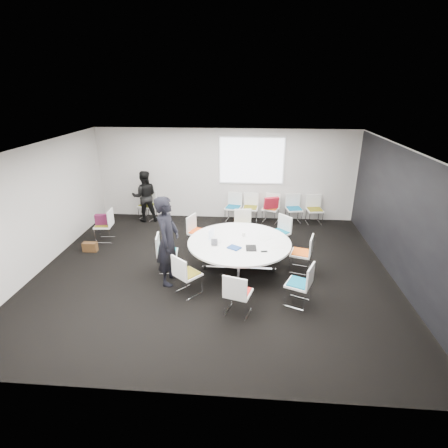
# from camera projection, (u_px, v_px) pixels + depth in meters

# --- Properties ---
(room_shell) EXTENTS (8.08, 7.08, 2.88)m
(room_shell) POSITION_uv_depth(u_px,v_px,m) (218.00, 214.00, 7.57)
(room_shell) COLOR black
(room_shell) RESTS_ON ground
(conference_table) EXTENTS (2.32, 2.32, 0.73)m
(conference_table) POSITION_uv_depth(u_px,v_px,m) (239.00, 249.00, 7.90)
(conference_table) COLOR silver
(conference_table) RESTS_ON ground
(projection_screen) EXTENTS (1.90, 0.03, 1.35)m
(projection_screen) POSITION_uv_depth(u_px,v_px,m) (252.00, 161.00, 10.55)
(projection_screen) COLOR white
(projection_screen) RESTS_ON room_shell
(chair_ring_a) EXTENTS (0.56, 0.57, 0.88)m
(chair_ring_a) POSITION_uv_depth(u_px,v_px,m) (301.00, 260.00, 7.98)
(chair_ring_a) COLOR silver
(chair_ring_a) RESTS_ON ground
(chair_ring_b) EXTENTS (0.64, 0.64, 0.88)m
(chair_ring_b) POSITION_uv_depth(u_px,v_px,m) (279.00, 239.00, 9.06)
(chair_ring_b) COLOR silver
(chair_ring_b) RESTS_ON ground
(chair_ring_c) EXTENTS (0.51, 0.50, 0.88)m
(chair_ring_c) POSITION_uv_depth(u_px,v_px,m) (243.00, 232.00, 9.45)
(chair_ring_c) COLOR silver
(chair_ring_c) RESTS_ON ground
(chair_ring_d) EXTENTS (0.59, 0.59, 0.88)m
(chair_ring_d) POSITION_uv_depth(u_px,v_px,m) (198.00, 238.00, 9.10)
(chair_ring_d) COLOR silver
(chair_ring_d) RESTS_ON ground
(chair_ring_e) EXTENTS (0.51, 0.52, 0.88)m
(chair_ring_e) POSITION_uv_depth(u_px,v_px,m) (167.00, 259.00, 8.00)
(chair_ring_e) COLOR silver
(chair_ring_e) RESTS_ON ground
(chair_ring_f) EXTENTS (0.64, 0.64, 0.88)m
(chair_ring_f) POSITION_uv_depth(u_px,v_px,m) (188.00, 282.00, 7.10)
(chair_ring_f) COLOR silver
(chair_ring_f) RESTS_ON ground
(chair_ring_g) EXTENTS (0.57, 0.56, 0.88)m
(chair_ring_g) POSITION_uv_depth(u_px,v_px,m) (238.00, 301.00, 6.47)
(chair_ring_g) COLOR silver
(chair_ring_g) RESTS_ON ground
(chair_ring_h) EXTENTS (0.59, 0.60, 0.88)m
(chair_ring_h) POSITION_uv_depth(u_px,v_px,m) (299.00, 291.00, 6.77)
(chair_ring_h) COLOR silver
(chair_ring_h) RESTS_ON ground
(chair_back_a) EXTENTS (0.55, 0.54, 0.88)m
(chair_back_a) POSITION_uv_depth(u_px,v_px,m) (233.00, 213.00, 10.90)
(chair_back_a) COLOR silver
(chair_back_a) RESTS_ON ground
(chair_back_b) EXTENTS (0.50, 0.49, 0.88)m
(chair_back_b) POSITION_uv_depth(u_px,v_px,m) (250.00, 213.00, 10.87)
(chair_back_b) COLOR silver
(chair_back_b) RESTS_ON ground
(chair_back_c) EXTENTS (0.58, 0.58, 0.88)m
(chair_back_c) POSITION_uv_depth(u_px,v_px,m) (270.00, 214.00, 10.82)
(chair_back_c) COLOR silver
(chair_back_c) RESTS_ON ground
(chair_back_d) EXTENTS (0.53, 0.52, 0.88)m
(chair_back_d) POSITION_uv_depth(u_px,v_px,m) (294.00, 214.00, 10.77)
(chair_back_d) COLOR silver
(chair_back_d) RESTS_ON ground
(chair_back_e) EXTENTS (0.51, 0.50, 0.88)m
(chair_back_e) POSITION_uv_depth(u_px,v_px,m) (314.00, 215.00, 10.70)
(chair_back_e) COLOR silver
(chair_back_e) RESTS_ON ground
(chair_spare_left) EXTENTS (0.49, 0.50, 0.88)m
(chair_spare_left) POSITION_uv_depth(u_px,v_px,m) (105.00, 231.00, 9.54)
(chair_spare_left) COLOR silver
(chair_spare_left) RESTS_ON ground
(chair_person_back) EXTENTS (0.59, 0.59, 0.88)m
(chair_person_back) POSITION_uv_depth(u_px,v_px,m) (148.00, 210.00, 11.10)
(chair_person_back) COLOR silver
(chair_person_back) RESTS_ON ground
(person_main) EXTENTS (0.52, 0.74, 1.94)m
(person_main) POSITION_uv_depth(u_px,v_px,m) (168.00, 241.00, 7.28)
(person_main) COLOR black
(person_main) RESTS_ON ground
(person_back) EXTENTS (0.91, 0.79, 1.59)m
(person_back) POSITION_uv_depth(u_px,v_px,m) (145.00, 196.00, 10.75)
(person_back) COLOR black
(person_back) RESTS_ON ground
(laptop) EXTENTS (0.25, 0.36, 0.03)m
(laptop) POSITION_uv_depth(u_px,v_px,m) (217.00, 242.00, 7.75)
(laptop) COLOR #333338
(laptop) RESTS_ON conference_table
(laptop_lid) EXTENTS (0.09, 0.29, 0.22)m
(laptop_lid) POSITION_uv_depth(u_px,v_px,m) (211.00, 233.00, 7.95)
(laptop_lid) COLOR silver
(laptop_lid) RESTS_ON conference_table
(notebook_black) EXTENTS (0.24, 0.31, 0.02)m
(notebook_black) POSITION_uv_depth(u_px,v_px,m) (251.00, 248.00, 7.50)
(notebook_black) COLOR black
(notebook_black) RESTS_ON conference_table
(tablet_folio) EXTENTS (0.33, 0.31, 0.03)m
(tablet_folio) POSITION_uv_depth(u_px,v_px,m) (234.00, 248.00, 7.50)
(tablet_folio) COLOR navy
(tablet_folio) RESTS_ON conference_table
(papers_right) EXTENTS (0.37, 0.35, 0.00)m
(papers_right) POSITION_uv_depth(u_px,v_px,m) (264.00, 238.00, 7.98)
(papers_right) COLOR silver
(papers_right) RESTS_ON conference_table
(papers_front) EXTENTS (0.34, 0.28, 0.00)m
(papers_front) POSITION_uv_depth(u_px,v_px,m) (276.00, 246.00, 7.59)
(papers_front) COLOR silver
(papers_front) RESTS_ON conference_table
(cup) EXTENTS (0.08, 0.08, 0.09)m
(cup) POSITION_uv_depth(u_px,v_px,m) (244.00, 234.00, 8.08)
(cup) COLOR white
(cup) RESTS_ON conference_table
(phone) EXTENTS (0.15, 0.09, 0.01)m
(phone) POSITION_uv_depth(u_px,v_px,m) (264.00, 251.00, 7.36)
(phone) COLOR black
(phone) RESTS_ON conference_table
(maroon_bag) EXTENTS (0.42, 0.20, 0.28)m
(maroon_bag) POSITION_uv_depth(u_px,v_px,m) (103.00, 219.00, 9.41)
(maroon_bag) COLOR #531634
(maroon_bag) RESTS_ON chair_spare_left
(brown_bag) EXTENTS (0.36, 0.17, 0.24)m
(brown_bag) POSITION_uv_depth(u_px,v_px,m) (90.00, 247.00, 8.97)
(brown_bag) COLOR #492E17
(brown_bag) RESTS_ON ground
(red_jacket) EXTENTS (0.47, 0.29, 0.36)m
(red_jacket) POSITION_uv_depth(u_px,v_px,m) (271.00, 203.00, 10.45)
(red_jacket) COLOR maroon
(red_jacket) RESTS_ON chair_back_c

